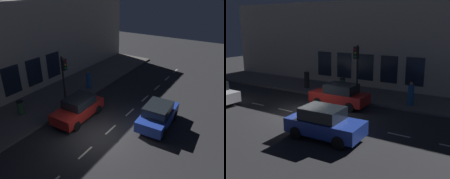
# 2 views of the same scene
# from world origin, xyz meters

# --- Properties ---
(ground_plane) EXTENTS (60.00, 60.00, 0.00)m
(ground_plane) POSITION_xyz_m (0.00, 0.00, 0.00)
(ground_plane) COLOR #28282B
(sidewalk) EXTENTS (4.50, 32.00, 0.15)m
(sidewalk) POSITION_xyz_m (6.25, 0.00, 0.07)
(sidewalk) COLOR #5B5654
(sidewalk) RESTS_ON ground
(building_facade) EXTENTS (0.65, 32.00, 7.55)m
(building_facade) POSITION_xyz_m (8.80, 0.00, 3.76)
(building_facade) COLOR beige
(building_facade) RESTS_ON ground
(lane_centre_line) EXTENTS (0.12, 27.20, 0.01)m
(lane_centre_line) POSITION_xyz_m (0.00, -1.00, 0.00)
(lane_centre_line) COLOR beige
(lane_centre_line) RESTS_ON ground
(traffic_light) EXTENTS (0.46, 0.32, 3.96)m
(traffic_light) POSITION_xyz_m (4.19, -1.42, 2.99)
(traffic_light) COLOR black
(traffic_light) RESTS_ON sidewalk
(parked_car_0) EXTENTS (1.95, 4.01, 1.58)m
(parked_car_0) POSITION_xyz_m (2.68, -0.99, 0.79)
(parked_car_0) COLOR red
(parked_car_0) RESTS_ON ground
(parked_car_2) EXTENTS (1.96, 3.93, 1.58)m
(parked_car_2) POSITION_xyz_m (-2.31, -3.20, 0.79)
(parked_car_2) COLOR #1E389E
(parked_car_2) RESTS_ON ground
(pedestrian_0) EXTENTS (0.54, 0.54, 1.61)m
(pedestrian_0) POSITION_xyz_m (5.07, -5.15, 0.88)
(pedestrian_0) COLOR #1E5189
(pedestrian_0) RESTS_ON sidewalk
(pedestrian_1) EXTENTS (0.49, 0.49, 1.60)m
(pedestrian_1) POSITION_xyz_m (5.44, 4.09, 0.87)
(pedestrian_1) COLOR #232328
(pedestrian_1) RESTS_ON sidewalk
(trash_bin) EXTENTS (0.48, 0.48, 1.01)m
(trash_bin) POSITION_xyz_m (6.34, 1.03, 0.66)
(trash_bin) COLOR #2D5633
(trash_bin) RESTS_ON sidewalk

